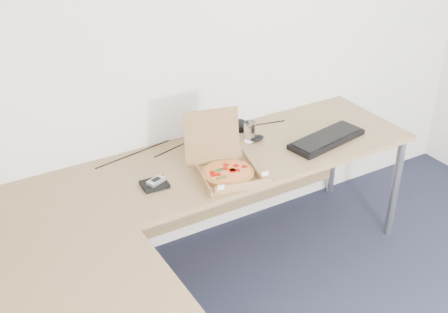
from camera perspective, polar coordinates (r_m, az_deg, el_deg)
desk at (r=2.83m, az=-3.38°, el=-6.61°), size 2.50×2.20×0.73m
pizza_box at (r=3.13m, az=0.24°, el=-1.22°), size 0.30×0.35×0.31m
drinking_glass at (r=3.47m, az=2.46°, el=2.39°), size 0.07×0.07×0.12m
keyboard at (r=3.53m, az=9.80°, el=1.64°), size 0.52×0.26×0.03m
mouse at (r=3.50m, az=3.16°, el=1.79°), size 0.10×0.08×0.03m
wallet at (r=3.07m, az=-6.67°, el=-2.67°), size 0.14×0.12×0.02m
phone at (r=3.06m, az=-6.52°, el=-2.35°), size 0.11×0.08×0.02m
dome_speaker at (r=3.61m, az=1.58°, el=3.10°), size 0.09×0.09×0.08m
cable_bundle at (r=3.50m, az=-3.32°, el=1.51°), size 0.59×0.12×0.01m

